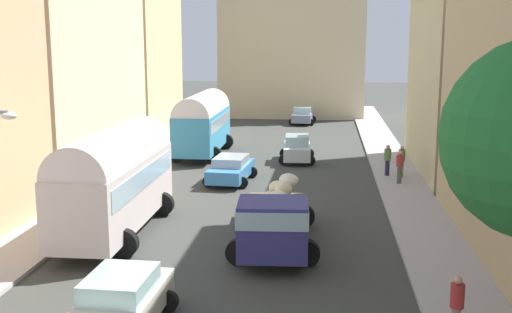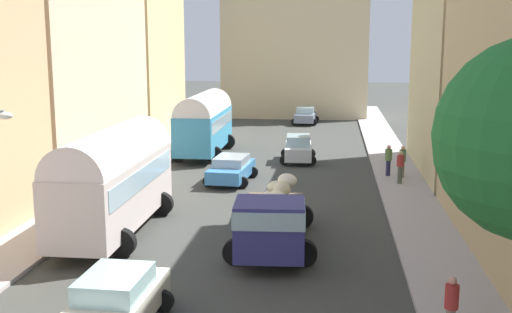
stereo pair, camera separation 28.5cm
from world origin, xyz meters
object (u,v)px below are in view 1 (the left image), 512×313
car_0 (297,149)px  car_3 (231,169)px  car_1 (303,115)px  car_2 (121,302)px  pedestrian_1 (400,166)px  pedestrian_2 (388,159)px  parked_bus_0 (115,176)px  pedestrian_3 (457,306)px  cargo_truck_0 (274,219)px  pedestrian_0 (402,160)px  parked_bus_1 (203,121)px

car_0 → car_3: size_ratio=0.89×
car_0 → car_1: size_ratio=1.01×
car_2 → pedestrian_1: 19.53m
pedestrian_1 → pedestrian_2: (-0.43, 1.91, -0.02)m
parked_bus_0 → pedestrian_3: bearing=-35.3°
car_1 → pedestrian_1: 24.33m
pedestrian_1 → pedestrian_3: 17.26m
car_0 → pedestrian_3: pedestrian_3 is taller
car_1 → pedestrian_3: (5.27, -40.88, 0.26)m
car_2 → pedestrian_3: (8.36, 0.13, 0.25)m
cargo_truck_0 → car_1: 34.45m
pedestrian_2 → pedestrian_3: size_ratio=1.02×
pedestrian_0 → pedestrian_3: size_ratio=1.04×
parked_bus_0 → parked_bus_1: size_ratio=1.05×
pedestrian_2 → car_0: bearing=140.8°
car_1 → pedestrian_1: bearing=-76.2°
car_2 → pedestrian_0: (9.17, 18.95, 0.29)m
pedestrian_1 → parked_bus_0: bearing=-141.3°
car_1 → pedestrian_3: bearing=-82.7°
pedestrian_0 → pedestrian_2: 0.78m
car_0 → car_1: (-0.32, 17.60, -0.05)m
car_0 → pedestrian_0: (5.76, -4.45, 0.25)m
pedestrian_0 → pedestrian_1: pedestrian_0 is taller
cargo_truck_0 → pedestrian_2: 13.70m
car_2 → pedestrian_2: bearing=66.3°
parked_bus_1 → pedestrian_2: 12.57m
parked_bus_0 → car_2: parked_bus_0 is taller
cargo_truck_0 → car_0: size_ratio=1.99×
pedestrian_2 → pedestrian_1: bearing=-77.3°
parked_bus_0 → car_3: size_ratio=1.99×
pedestrian_1 → pedestrian_0: bearing=79.9°
pedestrian_0 → cargo_truck_0: bearing=-115.0°
parked_bus_0 → pedestrian_0: 16.26m
parked_bus_1 → cargo_truck_0: bearing=-71.6°
car_3 → car_2: bearing=-90.8°
pedestrian_0 → pedestrian_2: size_ratio=1.02×
pedestrian_2 → parked_bus_0: bearing=-135.0°
car_1 → pedestrian_3: 41.22m
parked_bus_1 → car_1: bearing=70.2°
parked_bus_1 → car_1: size_ratio=2.18×
parked_bus_0 → car_3: (3.04, 9.29, -1.55)m
car_0 → car_2: size_ratio=0.93×
car_0 → car_1: car_0 is taller
cargo_truck_0 → pedestrian_3: cargo_truck_0 is taller
car_2 → pedestrian_0: size_ratio=2.21×
cargo_truck_0 → parked_bus_0: bearing=166.8°
car_3 → car_0: bearing=62.6°
pedestrian_2 → pedestrian_3: pedestrian_2 is taller
car_3 → pedestrian_1: pedestrian_1 is taller
car_2 → pedestrian_3: pedestrian_3 is taller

